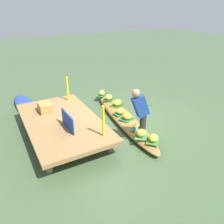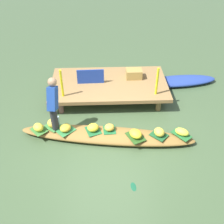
{
  "view_description": "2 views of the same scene",
  "coord_description": "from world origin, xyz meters",
  "px_view_note": "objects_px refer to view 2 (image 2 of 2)",
  "views": [
    {
      "loc": [
        -4.99,
        3.16,
        3.16
      ],
      "look_at": [
        0.13,
        0.29,
        0.29
      ],
      "focal_mm": 35.82,
      "sensor_mm": 36.0,
      "label": 1
    },
    {
      "loc": [
        -0.08,
        -4.82,
        4.46
      ],
      "look_at": [
        0.14,
        0.44,
        0.45
      ],
      "focal_mm": 44.77,
      "sensor_mm": 36.0,
      "label": 2
    }
  ],
  "objects_px": {
    "banana_bunch_5": "(159,132)",
    "banana_bunch_7": "(109,127)",
    "banana_bunch_0": "(136,134)",
    "banana_bunch_3": "(65,128)",
    "vendor_person": "(53,102)",
    "vendor_boat": "(107,135)",
    "water_bottle": "(58,121)",
    "banana_bunch_1": "(182,132)",
    "market_banner": "(91,77)",
    "produce_crate": "(134,74)",
    "banana_bunch_4": "(52,123)",
    "banana_bunch_6": "(38,127)",
    "banana_bunch_2": "(93,128)",
    "moored_boat": "(178,81)"
  },
  "relations": [
    {
      "from": "banana_bunch_2",
      "to": "vendor_person",
      "type": "relative_size",
      "value": 0.21
    },
    {
      "from": "water_bottle",
      "to": "produce_crate",
      "type": "height_order",
      "value": "produce_crate"
    },
    {
      "from": "banana_bunch_0",
      "to": "banana_bunch_5",
      "type": "distance_m",
      "value": 0.54
    },
    {
      "from": "banana_bunch_6",
      "to": "moored_boat",
      "type": "bearing_deg",
      "value": 30.36
    },
    {
      "from": "banana_bunch_2",
      "to": "vendor_person",
      "type": "distance_m",
      "value": 1.07
    },
    {
      "from": "banana_bunch_0",
      "to": "vendor_person",
      "type": "xyz_separation_m",
      "value": [
        -1.82,
        0.44,
        0.61
      ]
    },
    {
      "from": "moored_boat",
      "to": "vendor_person",
      "type": "bearing_deg",
      "value": -153.7
    },
    {
      "from": "water_bottle",
      "to": "market_banner",
      "type": "relative_size",
      "value": 0.33
    },
    {
      "from": "banana_bunch_5",
      "to": "banana_bunch_0",
      "type": "bearing_deg",
      "value": -176.83
    },
    {
      "from": "banana_bunch_2",
      "to": "banana_bunch_5",
      "type": "bearing_deg",
      "value": -8.43
    },
    {
      "from": "banana_bunch_3",
      "to": "banana_bunch_7",
      "type": "bearing_deg",
      "value": -1.42
    },
    {
      "from": "banana_bunch_4",
      "to": "banana_bunch_6",
      "type": "xyz_separation_m",
      "value": [
        -0.31,
        -0.13,
        -0.01
      ]
    },
    {
      "from": "banana_bunch_4",
      "to": "water_bottle",
      "type": "height_order",
      "value": "water_bottle"
    },
    {
      "from": "banana_bunch_1",
      "to": "banana_bunch_7",
      "type": "height_order",
      "value": "banana_bunch_1"
    },
    {
      "from": "banana_bunch_3",
      "to": "banana_bunch_7",
      "type": "height_order",
      "value": "banana_bunch_7"
    },
    {
      "from": "market_banner",
      "to": "banana_bunch_1",
      "type": "bearing_deg",
      "value": -44.69
    },
    {
      "from": "banana_bunch_4",
      "to": "banana_bunch_5",
      "type": "height_order",
      "value": "banana_bunch_4"
    },
    {
      "from": "vendor_person",
      "to": "produce_crate",
      "type": "height_order",
      "value": "vendor_person"
    },
    {
      "from": "water_bottle",
      "to": "produce_crate",
      "type": "relative_size",
      "value": 0.55
    },
    {
      "from": "banana_bunch_1",
      "to": "vendor_person",
      "type": "height_order",
      "value": "vendor_person"
    },
    {
      "from": "banana_bunch_3",
      "to": "vendor_person",
      "type": "relative_size",
      "value": 0.23
    },
    {
      "from": "banana_bunch_0",
      "to": "banana_bunch_6",
      "type": "bearing_deg",
      "value": 171.92
    },
    {
      "from": "vendor_boat",
      "to": "banana_bunch_7",
      "type": "bearing_deg",
      "value": 56.15
    },
    {
      "from": "produce_crate",
      "to": "water_bottle",
      "type": "bearing_deg",
      "value": -138.52
    },
    {
      "from": "banana_bunch_7",
      "to": "water_bottle",
      "type": "relative_size",
      "value": 0.96
    },
    {
      "from": "banana_bunch_0",
      "to": "banana_bunch_1",
      "type": "xyz_separation_m",
      "value": [
        1.05,
        0.03,
        -0.01
      ]
    },
    {
      "from": "banana_bunch_7",
      "to": "market_banner",
      "type": "distance_m",
      "value": 1.82
    },
    {
      "from": "banana_bunch_1",
      "to": "banana_bunch_4",
      "type": "height_order",
      "value": "banana_bunch_4"
    },
    {
      "from": "banana_bunch_0",
      "to": "banana_bunch_5",
      "type": "bearing_deg",
      "value": 3.17
    },
    {
      "from": "banana_bunch_1",
      "to": "moored_boat",
      "type": "bearing_deg",
      "value": 78.24
    },
    {
      "from": "banana_bunch_3",
      "to": "water_bottle",
      "type": "xyz_separation_m",
      "value": [
        -0.19,
        0.22,
        0.04
      ]
    },
    {
      "from": "banana_bunch_5",
      "to": "banana_bunch_7",
      "type": "distance_m",
      "value": 1.14
    },
    {
      "from": "vendor_boat",
      "to": "banana_bunch_0",
      "type": "distance_m",
      "value": 0.7
    },
    {
      "from": "banana_bunch_5",
      "to": "banana_bunch_6",
      "type": "relative_size",
      "value": 0.97
    },
    {
      "from": "vendor_boat",
      "to": "vendor_person",
      "type": "xyz_separation_m",
      "value": [
        -1.17,
        0.26,
        0.8
      ]
    },
    {
      "from": "banana_bunch_2",
      "to": "produce_crate",
      "type": "height_order",
      "value": "produce_crate"
    },
    {
      "from": "banana_bunch_6",
      "to": "market_banner",
      "type": "bearing_deg",
      "value": 54.81
    },
    {
      "from": "produce_crate",
      "to": "banana_bunch_4",
      "type": "bearing_deg",
      "value": -139.26
    },
    {
      "from": "banana_bunch_1",
      "to": "banana_bunch_6",
      "type": "bearing_deg",
      "value": 175.0
    },
    {
      "from": "vendor_person",
      "to": "banana_bunch_4",
      "type": "bearing_deg",
      "value": -177.24
    },
    {
      "from": "vendor_boat",
      "to": "market_banner",
      "type": "distance_m",
      "value": 1.92
    },
    {
      "from": "produce_crate",
      "to": "banana_bunch_7",
      "type": "bearing_deg",
      "value": -110.99
    },
    {
      "from": "banana_bunch_6",
      "to": "water_bottle",
      "type": "xyz_separation_m",
      "value": [
        0.43,
        0.19,
        0.03
      ]
    },
    {
      "from": "banana_bunch_5",
      "to": "produce_crate",
      "type": "distance_m",
      "value": 2.25
    },
    {
      "from": "banana_bunch_2",
      "to": "banana_bunch_5",
      "type": "distance_m",
      "value": 1.51
    },
    {
      "from": "banana_bunch_0",
      "to": "produce_crate",
      "type": "height_order",
      "value": "produce_crate"
    },
    {
      "from": "water_bottle",
      "to": "banana_bunch_2",
      "type": "bearing_deg",
      "value": -17.0
    },
    {
      "from": "market_banner",
      "to": "produce_crate",
      "type": "height_order",
      "value": "market_banner"
    },
    {
      "from": "banana_bunch_1",
      "to": "market_banner",
      "type": "bearing_deg",
      "value": 136.77
    },
    {
      "from": "moored_boat",
      "to": "banana_bunch_4",
      "type": "bearing_deg",
      "value": -154.3
    }
  ]
}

